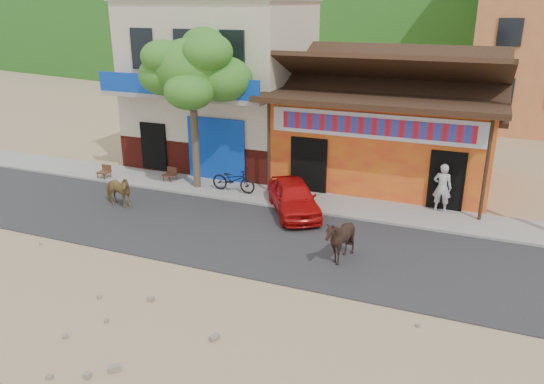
{
  "coord_description": "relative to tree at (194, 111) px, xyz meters",
  "views": [
    {
      "loc": [
        5.52,
        -11.35,
        6.97
      ],
      "look_at": [
        -0.29,
        3.0,
        1.4
      ],
      "focal_mm": 35.0,
      "sensor_mm": 36.0,
      "label": 1
    }
  ],
  "objects": [
    {
      "name": "cow_tan",
      "position": [
        -1.68,
        -2.76,
        -2.5
      ],
      "size": [
        1.46,
        0.83,
        1.17
      ],
      "primitive_type": "imported",
      "rotation": [
        0.0,
        0.0,
        1.42
      ],
      "color": "olive",
      "rests_on": "road"
    },
    {
      "name": "tree",
      "position": [
        0.0,
        0.0,
        0.0
      ],
      "size": [
        3.0,
        3.0,
        6.0
      ],
      "primitive_type": null,
      "color": "#2D721E",
      "rests_on": "sidewalk"
    },
    {
      "name": "cafe_chair_left",
      "position": [
        -4.1,
        -0.5,
        -2.51
      ],
      "size": [
        0.47,
        0.47,
        0.97
      ],
      "primitive_type": null,
      "rotation": [
        0.0,
        0.0,
        -0.03
      ],
      "color": "#52371B",
      "rests_on": "sidewalk"
    },
    {
      "name": "sidewalk",
      "position": [
        4.6,
        0.2,
        -3.06
      ],
      "size": [
        60.0,
        2.0,
        0.12
      ],
      "primitive_type": "cube",
      "color": "gray",
      "rests_on": "ground"
    },
    {
      "name": "cow_dark",
      "position": [
        6.83,
        -3.96,
        -2.41
      ],
      "size": [
        1.62,
        1.59,
        1.34
      ],
      "primitive_type": "imported",
      "rotation": [
        0.0,
        0.0,
        -0.96
      ],
      "color": "black",
      "rests_on": "road"
    },
    {
      "name": "red_car",
      "position": [
        4.39,
        -1.0,
        -2.49
      ],
      "size": [
        3.01,
        3.64,
        1.17
      ],
      "primitive_type": "imported",
      "rotation": [
        0.0,
        0.0,
        0.57
      ],
      "color": "red",
      "rests_on": "road"
    },
    {
      "name": "dance_club",
      "position": [
        6.6,
        4.2,
        -1.32
      ],
      "size": [
        8.0,
        6.0,
        3.6
      ],
      "primitive_type": "cube",
      "color": "orange",
      "rests_on": "ground"
    },
    {
      "name": "pedestrian",
      "position": [
        9.1,
        0.9,
        -2.14
      ],
      "size": [
        0.64,
        0.44,
        1.71
      ],
      "primitive_type": "imported",
      "rotation": [
        0.0,
        0.0,
        3.09
      ],
      "color": "#BABABA",
      "rests_on": "sidewalk"
    },
    {
      "name": "cafe_chair_right",
      "position": [
        -1.4,
        0.22,
        -2.51
      ],
      "size": [
        0.48,
        0.48,
        0.98
      ],
      "primitive_type": null,
      "rotation": [
        0.0,
        0.0,
        -0.05
      ],
      "color": "#502E1A",
      "rests_on": "sidewalk"
    },
    {
      "name": "scooter",
      "position": [
        1.58,
        0.01,
        -2.53
      ],
      "size": [
        1.81,
        0.69,
        0.94
      ],
      "primitive_type": "imported",
      "rotation": [
        0.0,
        0.0,
        1.54
      ],
      "color": "black",
      "rests_on": "sidewalk"
    },
    {
      "name": "ground",
      "position": [
        4.6,
        -5.8,
        -3.12
      ],
      "size": [
        120.0,
        120.0,
        0.0
      ],
      "primitive_type": "plane",
      "color": "#9E825B",
      "rests_on": "ground"
    },
    {
      "name": "cafe_building",
      "position": [
        -0.9,
        4.2,
        0.38
      ],
      "size": [
        7.0,
        6.0,
        7.0
      ],
      "primitive_type": "cube",
      "color": "beige",
      "rests_on": "ground"
    },
    {
      "name": "road",
      "position": [
        4.6,
        -3.3,
        -3.1
      ],
      "size": [
        60.0,
        5.0,
        0.04
      ],
      "primitive_type": "cube",
      "color": "#28282B",
      "rests_on": "ground"
    }
  ]
}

